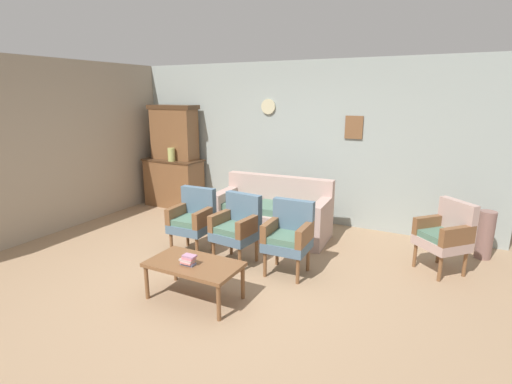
% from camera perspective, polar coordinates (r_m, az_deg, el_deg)
% --- Properties ---
extents(ground_plane, '(7.68, 7.68, 0.00)m').
position_cam_1_polar(ground_plane, '(4.80, -5.39, -12.54)').
color(ground_plane, '#997A5B').
extents(wall_back_with_decor, '(6.40, 0.09, 2.70)m').
position_cam_1_polar(wall_back_with_decor, '(6.69, 6.66, 7.26)').
color(wall_back_with_decor, '#939E99').
rests_on(wall_back_with_decor, ground).
extents(wall_left_side, '(0.06, 5.20, 2.70)m').
position_cam_1_polar(wall_left_side, '(6.68, -29.83, 5.44)').
color(wall_left_side, gray).
rests_on(wall_left_side, ground).
extents(side_cabinet, '(1.16, 0.55, 0.93)m').
position_cam_1_polar(side_cabinet, '(7.77, -12.02, 1.38)').
color(side_cabinet, brown).
rests_on(side_cabinet, ground).
extents(cabinet_upper_hutch, '(0.99, 0.38, 1.03)m').
position_cam_1_polar(cabinet_upper_hutch, '(7.67, -12.03, 8.68)').
color(cabinet_upper_hutch, brown).
rests_on(cabinet_upper_hutch, side_cabinet).
extents(vase_on_cabinet, '(0.14, 0.14, 0.25)m').
position_cam_1_polar(vase_on_cabinet, '(7.46, -12.41, 5.43)').
color(vase_on_cabinet, tan).
rests_on(vase_on_cabinet, side_cabinet).
extents(floral_couch, '(1.79, 0.89, 0.90)m').
position_cam_1_polar(floral_couch, '(6.03, 2.50, -3.42)').
color(floral_couch, tan).
rests_on(floral_couch, ground).
extents(armchair_row_middle, '(0.54, 0.51, 0.90)m').
position_cam_1_polar(armchair_row_middle, '(5.42, -9.30, -3.77)').
color(armchair_row_middle, slate).
rests_on(armchair_row_middle, ground).
extents(armchair_by_doorway, '(0.57, 0.54, 0.90)m').
position_cam_1_polar(armchair_by_doorway, '(5.04, -2.82, -4.99)').
color(armchair_by_doorway, slate).
rests_on(armchair_by_doorway, ground).
extents(armchair_near_couch_end, '(0.53, 0.51, 0.90)m').
position_cam_1_polar(armchair_near_couch_end, '(4.75, 4.88, -6.26)').
color(armchair_near_couch_end, slate).
rests_on(armchair_near_couch_end, ground).
extents(wingback_chair_by_fireplace, '(0.71, 0.71, 0.90)m').
position_cam_1_polar(wingback_chair_by_fireplace, '(5.30, 26.24, -5.51)').
color(wingback_chair_by_fireplace, tan).
rests_on(wingback_chair_by_fireplace, ground).
extents(coffee_table, '(1.00, 0.56, 0.42)m').
position_cam_1_polar(coffee_table, '(4.24, -9.15, -10.83)').
color(coffee_table, brown).
rests_on(coffee_table, ground).
extents(book_stack_on_table, '(0.18, 0.12, 0.11)m').
position_cam_1_polar(book_stack_on_table, '(4.16, -9.99, -9.88)').
color(book_stack_on_table, slate).
rests_on(book_stack_on_table, coffee_table).
extents(floor_vase_by_wall, '(0.21, 0.21, 0.66)m').
position_cam_1_polar(floor_vase_by_wall, '(6.04, 30.81, -5.46)').
color(floor_vase_by_wall, '#805D55').
rests_on(floor_vase_by_wall, ground).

